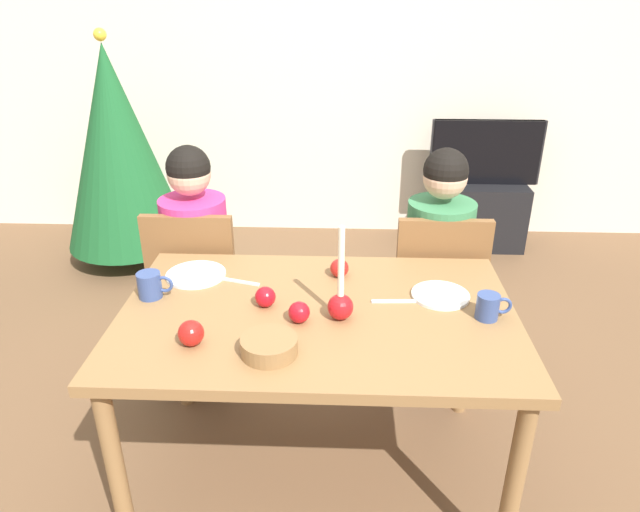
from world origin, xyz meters
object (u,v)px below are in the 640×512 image
object	(u,v)px
tv_stand	(478,214)
plate_right	(440,295)
christmas_tree	(118,148)
apple_far_edge	(191,333)
apple_by_right_mug	(265,297)
plate_left	(196,275)
apple_near_candle	(299,312)
person_right_child	(436,276)
candle_centerpiece	(340,301)
chair_left	(198,285)
apple_by_left_plate	(339,268)
person_left_child	(199,271)
mug_right	(489,306)
tv	(486,152)
dining_table	(318,331)
bowl_walnuts	(269,346)
chair_right	(435,290)
mug_left	(151,285)

from	to	relation	value
tv_stand	plate_right	world-z (taller)	plate_right
christmas_tree	apple_far_edge	distance (m)	2.39
christmas_tree	apple_by_right_mug	bearing A→B (deg)	-57.22
christmas_tree	plate_left	bearing A→B (deg)	-61.30
plate_left	apple_near_candle	bearing A→B (deg)	-36.51
person_right_child	candle_centerpiece	bearing A→B (deg)	-122.75
chair_left	christmas_tree	distance (m)	1.60
apple_by_left_plate	person_left_child	bearing A→B (deg)	150.74
person_right_child	plate_left	size ratio (longest dim) A/B	4.99
apple_near_candle	person_left_child	bearing A→B (deg)	126.69
chair_left	apple_by_right_mug	size ratio (longest dim) A/B	12.08
candle_centerpiece	mug_right	xyz separation A→B (m)	(0.51, 0.02, -0.02)
chair_left	apple_near_candle	world-z (taller)	chair_left
candle_centerpiece	plate_left	size ratio (longest dim) A/B	1.46
apple_by_right_mug	apple_far_edge	bearing A→B (deg)	-129.38
tv	christmas_tree	world-z (taller)	christmas_tree
apple_near_candle	tv_stand	bearing A→B (deg)	63.94
tv_stand	plate_left	size ratio (longest dim) A/B	2.72
dining_table	apple_near_candle	world-z (taller)	apple_near_candle
apple_near_candle	apple_by_left_plate	world-z (taller)	same
plate_right	bowl_walnuts	world-z (taller)	bowl_walnuts
apple_by_right_mug	apple_far_edge	distance (m)	0.32
person_right_child	apple_by_right_mug	bearing A→B (deg)	-139.17
dining_table	tv	xyz separation A→B (m)	(1.10, 2.30, 0.04)
apple_by_right_mug	apple_near_candle	bearing A→B (deg)	-38.05
plate_left	apple_by_left_plate	bearing A→B (deg)	1.97
chair_right	tv	xyz separation A→B (m)	(0.58, 1.69, 0.20)
tv	apple_near_candle	bearing A→B (deg)	-116.05
person_left_child	mug_right	xyz separation A→B (m)	(1.18, -0.66, 0.23)
chair_right	mug_left	size ratio (longest dim) A/B	6.83
christmas_tree	plate_right	size ratio (longest dim) A/B	7.30
person_left_child	tv	distance (m)	2.37
chair_left	bowl_walnuts	xyz separation A→B (m)	(0.45, -0.87, 0.27)
apple_near_candle	chair_left	bearing A→B (deg)	127.97
candle_centerpiece	bowl_walnuts	distance (m)	0.31
chair_left	chair_right	world-z (taller)	same
bowl_walnuts	apple_by_left_plate	bearing A→B (deg)	68.10
plate_left	apple_by_left_plate	xyz separation A→B (m)	(0.57, 0.02, 0.03)
chair_right	apple_near_candle	bearing A→B (deg)	-130.46
plate_right	apple_by_right_mug	size ratio (longest dim) A/B	2.86
chair_left	apple_by_right_mug	world-z (taller)	chair_left
mug_left	mug_right	xyz separation A→B (m)	(1.20, -0.10, -0.00)
person_right_child	mug_left	bearing A→B (deg)	-153.62
mug_left	apple_by_right_mug	size ratio (longest dim) A/B	1.77
candle_centerpiece	apple_near_candle	bearing A→B (deg)	-168.75
chair_left	person_right_child	bearing A→B (deg)	1.67
dining_table	christmas_tree	size ratio (longest dim) A/B	0.90
apple_far_edge	mug_right	bearing A→B (deg)	11.49
apple_near_candle	apple_by_right_mug	bearing A→B (deg)	141.95
plate_right	apple_by_left_plate	bearing A→B (deg)	158.58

